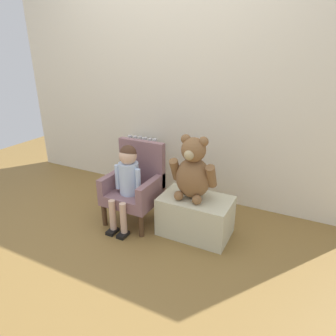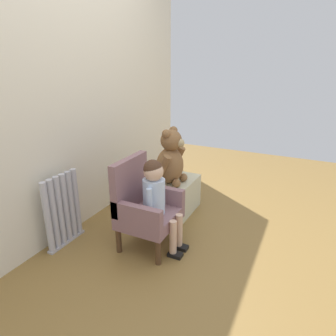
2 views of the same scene
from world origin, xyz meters
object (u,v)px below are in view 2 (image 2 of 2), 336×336
(large_teddy_bear, at_px, (171,159))
(child_figure, at_px, (157,192))
(radiator, at_px, (63,211))
(child_armchair, at_px, (144,205))
(low_bench, at_px, (172,197))

(large_teddy_bear, bearing_deg, child_figure, -165.22)
(radiator, distance_m, child_armchair, 0.65)
(child_figure, relative_size, low_bench, 1.26)
(child_armchair, distance_m, child_figure, 0.18)
(radiator, height_order, low_bench, radiator)
(radiator, bearing_deg, large_teddy_bear, -34.36)
(low_bench, xyz_separation_m, large_teddy_bear, (-0.04, 0.00, 0.40))
(radiator, distance_m, low_bench, 1.03)
(radiator, relative_size, child_figure, 0.81)
(child_figure, relative_size, large_teddy_bear, 1.40)
(child_armchair, relative_size, child_figure, 0.98)
(low_bench, bearing_deg, radiator, 146.57)
(radiator, height_order, child_figure, child_figure)
(child_armchair, relative_size, large_teddy_bear, 1.37)
(child_figure, bearing_deg, radiator, 111.74)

